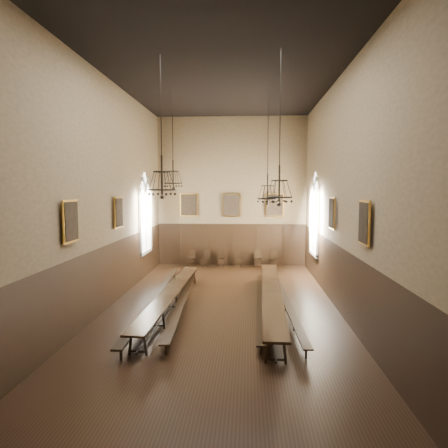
# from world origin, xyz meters

# --- Properties ---
(floor) EXTENTS (9.00, 18.00, 0.02)m
(floor) POSITION_xyz_m (0.00, 0.00, -0.01)
(floor) COLOR black
(floor) RESTS_ON ground
(ceiling) EXTENTS (9.00, 18.00, 0.02)m
(ceiling) POSITION_xyz_m (0.00, 0.00, 9.01)
(ceiling) COLOR black
(ceiling) RESTS_ON ground
(wall_back) EXTENTS (9.00, 0.02, 9.00)m
(wall_back) POSITION_xyz_m (0.00, 9.01, 4.50)
(wall_back) COLOR #846D51
(wall_back) RESTS_ON ground
(wall_front) EXTENTS (9.00, 0.02, 9.00)m
(wall_front) POSITION_xyz_m (0.00, -9.01, 4.50)
(wall_front) COLOR #846D51
(wall_front) RESTS_ON ground
(wall_left) EXTENTS (0.02, 18.00, 9.00)m
(wall_left) POSITION_xyz_m (-4.51, 0.00, 4.50)
(wall_left) COLOR #846D51
(wall_left) RESTS_ON ground
(wall_right) EXTENTS (0.02, 18.00, 9.00)m
(wall_right) POSITION_xyz_m (4.51, 0.00, 4.50)
(wall_right) COLOR #846D51
(wall_right) RESTS_ON ground
(wainscot_panelling) EXTENTS (9.00, 18.00, 2.50)m
(wainscot_panelling) POSITION_xyz_m (0.00, 0.00, 1.25)
(wainscot_panelling) COLOR black
(wainscot_panelling) RESTS_ON floor
(table_left) EXTENTS (0.93, 9.54, 0.74)m
(table_left) POSITION_xyz_m (-1.96, -0.25, 0.37)
(table_left) COLOR black
(table_left) RESTS_ON floor
(table_right) EXTENTS (1.07, 10.36, 0.81)m
(table_right) POSITION_xyz_m (1.92, -0.22, 0.40)
(table_right) COLOR black
(table_right) RESTS_ON floor
(bench_left_outer) EXTENTS (0.71, 10.67, 0.48)m
(bench_left_outer) POSITION_xyz_m (-2.63, -0.00, 0.31)
(bench_left_outer) COLOR black
(bench_left_outer) RESTS_ON floor
(bench_left_inner) EXTENTS (0.89, 10.18, 0.46)m
(bench_left_inner) POSITION_xyz_m (-1.55, 0.21, 0.29)
(bench_left_inner) COLOR black
(bench_left_inner) RESTS_ON floor
(bench_right_inner) EXTENTS (0.49, 9.02, 0.41)m
(bench_right_inner) POSITION_xyz_m (1.49, -0.17, 0.26)
(bench_right_inner) COLOR black
(bench_right_inner) RESTS_ON floor
(bench_right_outer) EXTENTS (0.61, 9.43, 0.42)m
(bench_right_outer) POSITION_xyz_m (2.47, -0.17, 0.27)
(bench_right_outer) COLOR black
(bench_right_outer) RESTS_ON floor
(chair_1) EXTENTS (0.50, 0.50, 0.94)m
(chair_1) POSITION_xyz_m (-2.43, 8.60, 0.28)
(chair_1) COLOR black
(chair_1) RESTS_ON floor
(chair_2) EXTENTS (0.54, 0.55, 0.96)m
(chair_2) POSITION_xyz_m (-1.54, 8.49, 0.29)
(chair_2) COLOR black
(chair_2) RESTS_ON floor
(chair_3) EXTENTS (0.43, 0.43, 0.96)m
(chair_3) POSITION_xyz_m (-0.61, 8.51, 0.29)
(chair_3) COLOR black
(chair_3) RESTS_ON floor
(chair_4) EXTENTS (0.46, 0.46, 0.89)m
(chair_4) POSITION_xyz_m (0.43, 8.55, 0.27)
(chair_4) COLOR black
(chair_4) RESTS_ON floor
(chair_5) EXTENTS (0.46, 0.46, 0.99)m
(chair_5) POSITION_xyz_m (1.60, 8.60, 0.30)
(chair_5) COLOR black
(chair_5) RESTS_ON floor
(chair_6) EXTENTS (0.55, 0.55, 1.00)m
(chair_6) POSITION_xyz_m (2.56, 8.61, 0.30)
(chair_6) COLOR black
(chair_6) RESTS_ON floor
(chandelier_back_left) EXTENTS (0.82, 0.82, 4.22)m
(chandelier_back_left) POSITION_xyz_m (-2.33, 2.40, 5.21)
(chandelier_back_left) COLOR black
(chandelier_back_left) RESTS_ON ceiling
(chandelier_back_right) EXTENTS (0.87, 0.87, 4.91)m
(chandelier_back_right) POSITION_xyz_m (1.85, 2.36, 4.56)
(chandelier_back_right) COLOR black
(chandelier_back_right) RESTS_ON ceiling
(chandelier_front_left) EXTENTS (0.92, 0.92, 4.51)m
(chandelier_front_left) POSITION_xyz_m (-1.85, -2.17, 4.93)
(chandelier_front_left) COLOR black
(chandelier_front_left) RESTS_ON ceiling
(chandelier_front_right) EXTENTS (0.83, 0.83, 4.74)m
(chandelier_front_right) POSITION_xyz_m (1.99, -2.49, 4.73)
(chandelier_front_right) COLOR black
(chandelier_front_right) RESTS_ON ceiling
(portrait_back_0) EXTENTS (1.10, 0.12, 1.40)m
(portrait_back_0) POSITION_xyz_m (-2.60, 8.88, 3.70)
(portrait_back_0) COLOR gold
(portrait_back_0) RESTS_ON wall_back
(portrait_back_1) EXTENTS (1.10, 0.12, 1.40)m
(portrait_back_1) POSITION_xyz_m (0.00, 8.88, 3.70)
(portrait_back_1) COLOR gold
(portrait_back_1) RESTS_ON wall_back
(portrait_back_2) EXTENTS (1.10, 0.12, 1.40)m
(portrait_back_2) POSITION_xyz_m (2.60, 8.88, 3.70)
(portrait_back_2) COLOR gold
(portrait_back_2) RESTS_ON wall_back
(portrait_left_0) EXTENTS (0.12, 1.00, 1.30)m
(portrait_left_0) POSITION_xyz_m (-4.38, 1.00, 3.70)
(portrait_left_0) COLOR gold
(portrait_left_0) RESTS_ON wall_left
(portrait_left_1) EXTENTS (0.12, 1.00, 1.30)m
(portrait_left_1) POSITION_xyz_m (-4.38, -3.50, 3.70)
(portrait_left_1) COLOR gold
(portrait_left_1) RESTS_ON wall_left
(portrait_right_0) EXTENTS (0.12, 1.00, 1.30)m
(portrait_right_0) POSITION_xyz_m (4.38, 1.00, 3.70)
(portrait_right_0) COLOR gold
(portrait_right_0) RESTS_ON wall_right
(portrait_right_1) EXTENTS (0.12, 1.00, 1.30)m
(portrait_right_1) POSITION_xyz_m (4.38, -3.50, 3.70)
(portrait_right_1) COLOR gold
(portrait_right_1) RESTS_ON wall_right
(window_right) EXTENTS (0.20, 2.20, 4.60)m
(window_right) POSITION_xyz_m (4.43, 5.50, 3.40)
(window_right) COLOR white
(window_right) RESTS_ON wall_right
(window_left) EXTENTS (0.20, 2.20, 4.60)m
(window_left) POSITION_xyz_m (-4.43, 5.50, 3.40)
(window_left) COLOR white
(window_left) RESTS_ON wall_left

